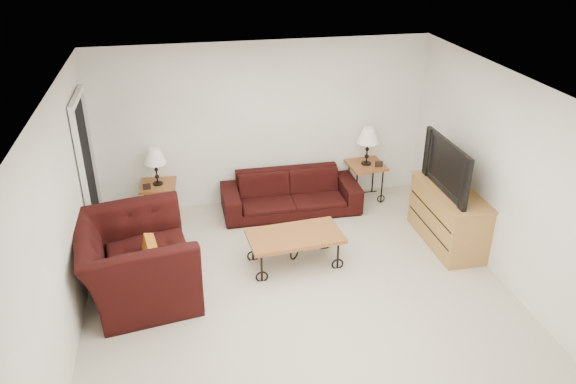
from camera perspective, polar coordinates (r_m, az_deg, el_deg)
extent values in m
plane|color=#BFB1A3|center=(6.81, 1.20, -10.16)|extent=(5.00, 5.00, 0.00)
cube|color=white|center=(8.40, -2.49, 6.94)|extent=(5.00, 0.02, 2.50)
cube|color=white|center=(4.18, 9.25, -16.45)|extent=(5.00, 0.02, 2.50)
cube|color=white|center=(6.15, -22.06, -2.89)|extent=(0.02, 5.00, 2.50)
cube|color=white|center=(7.09, 21.44, 1.14)|extent=(0.02, 5.00, 2.50)
plane|color=white|center=(5.68, 1.45, 10.48)|extent=(5.00, 5.00, 0.00)
cube|color=black|center=(7.71, -19.81, 1.58)|extent=(0.08, 0.94, 2.04)
imported|color=black|center=(8.39, 0.27, -0.11)|extent=(2.06, 0.81, 0.60)
cube|color=brown|center=(8.43, -13.02, -0.90)|extent=(0.54, 0.54, 0.56)
cube|color=brown|center=(8.86, 7.91, 1.11)|extent=(0.58, 0.58, 0.60)
cube|color=black|center=(8.16, -14.29, 0.55)|extent=(0.11, 0.03, 0.09)
cube|color=black|center=(8.64, 9.31, 2.85)|extent=(0.12, 0.03, 0.10)
cube|color=brown|center=(7.17, 0.70, -5.90)|extent=(1.24, 0.74, 0.45)
imported|color=black|center=(6.74, -15.29, -6.81)|extent=(1.48, 1.63, 0.94)
cube|color=orange|center=(6.66, -14.06, -6.59)|extent=(0.18, 0.44, 0.43)
cube|color=#A66C3D|center=(7.86, 16.14, -2.41)|extent=(0.56, 1.34, 0.81)
imported|color=black|center=(7.53, 16.72, 2.57)|extent=(0.16, 1.20, 0.69)
ellipsoid|color=black|center=(8.49, 6.12, -0.80)|extent=(0.33, 0.27, 0.38)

